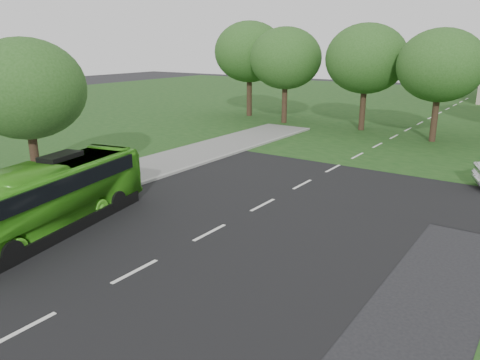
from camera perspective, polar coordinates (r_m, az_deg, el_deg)
The scene contains 8 objects.
ground at distance 17.39m, azimuth -7.83°, elevation -8.52°, with size 160.00×160.00×0.00m, color black.
street_surfaces at distance 36.78m, azimuth 16.22°, elevation 4.37°, with size 120.00×120.00×0.15m.
tree_park_a at distance 44.17m, azimuth 5.59°, elevation 14.54°, with size 6.55×6.55×8.70m.
tree_park_b at distance 41.49m, azimuth 15.14°, elevation 14.08°, with size 6.78×6.78×8.89m.
tree_park_c at distance 38.21m, azimuth 23.27°, elevation 12.71°, with size 6.30×6.30×8.37m.
tree_park_f at distance 48.44m, azimuth 1.17°, elevation 15.35°, with size 7.04×7.04×9.40m.
tree_side_near at distance 25.11m, azimuth -24.64°, elevation 10.05°, with size 5.70×5.70×7.57m.
bus at distance 20.07m, azimuth -22.50°, elevation -2.02°, with size 2.31×9.85×2.74m, color #4BB622.
Camera 1 is at (10.79, -11.54, 7.28)m, focal length 35.00 mm.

